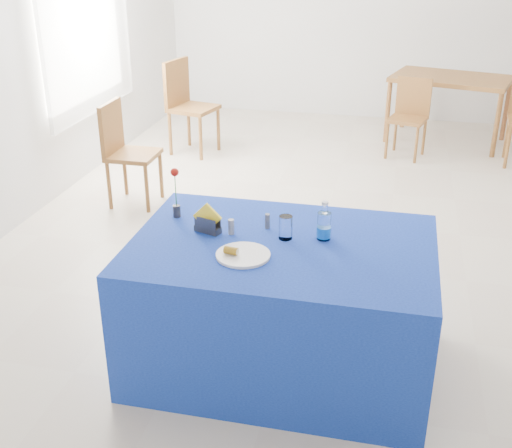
{
  "coord_description": "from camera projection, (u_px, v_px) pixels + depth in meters",
  "views": [
    {
      "loc": [
        0.53,
        -4.96,
        2.27
      ],
      "look_at": [
        -0.12,
        -2.11,
        0.92
      ],
      "focal_mm": 45.0,
      "sensor_mm": 36.0,
      "label": 1
    }
  ],
  "objects": [
    {
      "name": "napkin_holder",
      "position": [
        208.0,
        224.0,
        3.49
      ],
      "size": [
        0.16,
        0.1,
        0.17
      ],
      "color": "#343539",
      "rests_on": "blue_table"
    },
    {
      "name": "window_pane",
      "position": [
        80.0,
        13.0,
        6.0
      ],
      "size": [
        0.04,
        1.5,
        1.6
      ],
      "primitive_type": "cube",
      "color": "white",
      "rests_on": "room_shell"
    },
    {
      "name": "room_shell",
      "position": [
        335.0,
        6.0,
        4.71
      ],
      "size": [
        7.0,
        7.0,
        7.0
      ],
      "color": "silver",
      "rests_on": "ground"
    },
    {
      "name": "rose_vase",
      "position": [
        176.0,
        194.0,
        3.63
      ],
      "size": [
        0.05,
        0.05,
        0.3
      ],
      "color": "#26262B",
      "rests_on": "blue_table"
    },
    {
      "name": "salt_shaker",
      "position": [
        231.0,
        227.0,
        3.46
      ],
      "size": [
        0.03,
        0.03,
        0.08
      ],
      "primitive_type": "cylinder",
      "color": "gray",
      "rests_on": "blue_table"
    },
    {
      "name": "blue_table",
      "position": [
        281.0,
        305.0,
        3.54
      ],
      "size": [
        1.6,
        1.1,
        0.76
      ],
      "color": "navy",
      "rests_on": "floor"
    },
    {
      "name": "floor",
      "position": [
        324.0,
        222.0,
        5.45
      ],
      "size": [
        7.0,
        7.0,
        0.0
      ],
      "primitive_type": "plane",
      "color": "beige",
      "rests_on": "ground"
    },
    {
      "name": "banana_pieces",
      "position": [
        231.0,
        251.0,
        3.22
      ],
      "size": [
        0.08,
        0.05,
        0.04
      ],
      "color": "gold",
      "rests_on": "plate"
    },
    {
      "name": "oak_table",
      "position": [
        451.0,
        83.0,
        7.26
      ],
      "size": [
        1.43,
        1.11,
        0.76
      ],
      "color": "brown",
      "rests_on": "floor"
    },
    {
      "name": "curtain",
      "position": [
        86.0,
        13.0,
        5.99
      ],
      "size": [
        0.04,
        1.75,
        1.85
      ],
      "primitive_type": "cube",
      "color": "white",
      "rests_on": "room_shell"
    },
    {
      "name": "pepper_shaker",
      "position": [
        267.0,
        221.0,
        3.53
      ],
      "size": [
        0.03,
        0.03,
        0.08
      ],
      "primitive_type": "cylinder",
      "color": "#5C5C60",
      "rests_on": "blue_table"
    },
    {
      "name": "drinking_glass",
      "position": [
        286.0,
        227.0,
        3.4
      ],
      "size": [
        0.07,
        0.07,
        0.13
      ],
      "primitive_type": "cylinder",
      "color": "white",
      "rests_on": "blue_table"
    },
    {
      "name": "chair_win_b",
      "position": [
        186.0,
        100.0,
        6.95
      ],
      "size": [
        0.54,
        0.54,
        1.01
      ],
      "rotation": [
        0.0,
        0.0,
        1.33
      ],
      "color": "brown",
      "rests_on": "floor"
    },
    {
      "name": "water_bottle",
      "position": [
        324.0,
        227.0,
        3.4
      ],
      "size": [
        0.08,
        0.08,
        0.21
      ],
      "color": "white",
      "rests_on": "blue_table"
    },
    {
      "name": "chair_bg_left",
      "position": [
        410.0,
        112.0,
        6.88
      ],
      "size": [
        0.46,
        0.46,
        0.84
      ],
      "rotation": [
        0.0,
        0.0,
        -0.26
      ],
      "color": "brown",
      "rests_on": "floor"
    },
    {
      "name": "chair_win_a",
      "position": [
        124.0,
        146.0,
        5.63
      ],
      "size": [
        0.41,
        0.41,
        0.92
      ],
      "rotation": [
        0.0,
        0.0,
        1.58
      ],
      "color": "brown",
      "rests_on": "floor"
    },
    {
      "name": "plate",
      "position": [
        243.0,
        255.0,
        3.24
      ],
      "size": [
        0.28,
        0.28,
        0.01
      ],
      "primitive_type": "cylinder",
      "color": "silver",
      "rests_on": "blue_table"
    }
  ]
}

